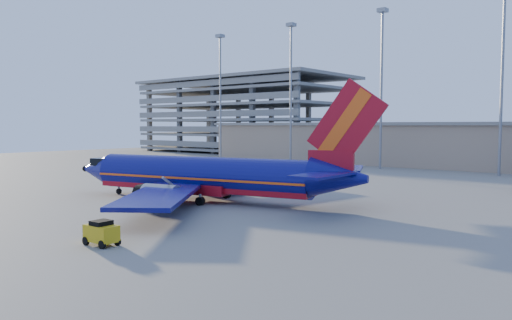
% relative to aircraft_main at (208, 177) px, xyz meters
% --- Properties ---
extents(ground, '(220.00, 220.00, 0.00)m').
position_rel_aircraft_main_xyz_m(ground, '(1.47, 1.26, -2.59)').
color(ground, slate).
rests_on(ground, ground).
extents(terminal_building, '(122.00, 16.00, 8.50)m').
position_rel_aircraft_main_xyz_m(terminal_building, '(11.47, 59.26, 1.73)').
color(terminal_building, gray).
rests_on(terminal_building, ground).
extents(parking_garage, '(62.00, 32.00, 21.40)m').
position_rel_aircraft_main_xyz_m(parking_garage, '(-60.53, 75.31, 9.14)').
color(parking_garage, slate).
rests_on(parking_garage, ground).
extents(light_mast_row, '(101.60, 1.60, 28.65)m').
position_rel_aircraft_main_xyz_m(light_mast_row, '(6.47, 47.26, 14.96)').
color(light_mast_row, gray).
rests_on(light_mast_row, ground).
extents(aircraft_main, '(35.28, 33.53, 12.13)m').
position_rel_aircraft_main_xyz_m(aircraft_main, '(0.00, 0.00, 0.00)').
color(aircraft_main, navy).
rests_on(aircraft_main, ground).
extents(baggage_tug, '(2.37, 1.51, 1.65)m').
position_rel_aircraft_main_xyz_m(baggage_tug, '(8.17, -18.05, -1.73)').
color(baggage_tug, gold).
rests_on(baggage_tug, ground).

